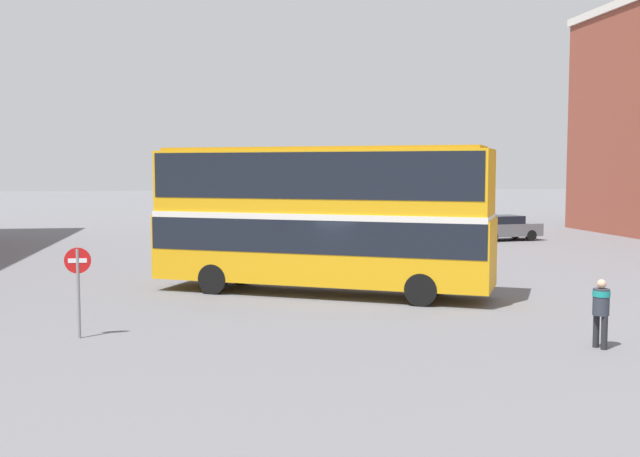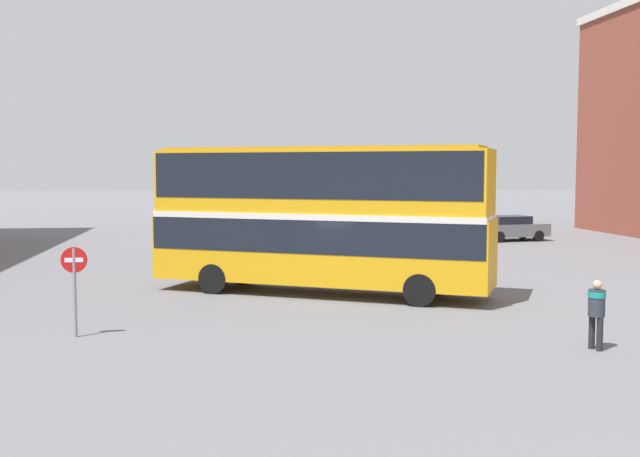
{
  "view_description": "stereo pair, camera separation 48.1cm",
  "coord_description": "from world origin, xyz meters",
  "px_view_note": "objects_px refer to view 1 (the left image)",
  "views": [
    {
      "loc": [
        -4.64,
        -23.63,
        4.15
      ],
      "look_at": [
        -0.91,
        0.62,
        2.18
      ],
      "focal_mm": 42.0,
      "sensor_mm": 36.0,
      "label": 1
    },
    {
      "loc": [
        -4.17,
        -23.7,
        4.15
      ],
      "look_at": [
        -0.91,
        0.62,
        2.18
      ],
      "focal_mm": 42.0,
      "sensor_mm": 36.0,
      "label": 2
    }
  ],
  "objects_px": {
    "double_decker_bus": "(320,211)",
    "pedestrian_foreground": "(601,306)",
    "parked_car_kerb_near": "(504,228)",
    "no_entry_sign": "(78,277)"
  },
  "relations": [
    {
      "from": "double_decker_bus",
      "to": "no_entry_sign",
      "type": "distance_m",
      "value": 8.84
    },
    {
      "from": "double_decker_bus",
      "to": "pedestrian_foreground",
      "type": "height_order",
      "value": "double_decker_bus"
    },
    {
      "from": "double_decker_bus",
      "to": "pedestrian_foreground",
      "type": "xyz_separation_m",
      "value": [
        5.26,
        -8.42,
        -1.78
      ]
    },
    {
      "from": "parked_car_kerb_near",
      "to": "no_entry_sign",
      "type": "xyz_separation_m",
      "value": [
        -20.18,
        -22.3,
        0.77
      ]
    },
    {
      "from": "double_decker_bus",
      "to": "pedestrian_foreground",
      "type": "distance_m",
      "value": 10.08
    },
    {
      "from": "double_decker_bus",
      "to": "parked_car_kerb_near",
      "type": "distance_m",
      "value": 21.57
    },
    {
      "from": "pedestrian_foreground",
      "to": "double_decker_bus",
      "type": "bearing_deg",
      "value": -75.02
    },
    {
      "from": "parked_car_kerb_near",
      "to": "no_entry_sign",
      "type": "height_order",
      "value": "no_entry_sign"
    },
    {
      "from": "double_decker_bus",
      "to": "parked_car_kerb_near",
      "type": "height_order",
      "value": "double_decker_bus"
    },
    {
      "from": "double_decker_bus",
      "to": "no_entry_sign",
      "type": "bearing_deg",
      "value": -114.04
    }
  ]
}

